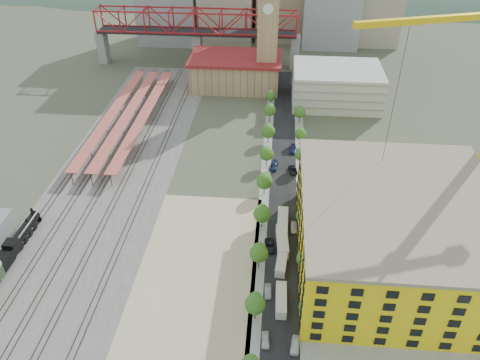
# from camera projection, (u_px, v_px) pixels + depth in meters

# --- Properties ---
(ground) EXTENTS (400.00, 400.00, 0.00)m
(ground) POSITION_uv_depth(u_px,v_px,m) (226.00, 202.00, 133.35)
(ground) COLOR #474C38
(ground) RESTS_ON ground
(ballast_strip) EXTENTS (36.00, 165.00, 0.06)m
(ballast_strip) POSITION_uv_depth(u_px,v_px,m) (121.00, 163.00, 150.21)
(ballast_strip) COLOR #605E59
(ballast_strip) RESTS_ON ground
(dirt_lot) EXTENTS (28.00, 67.00, 0.06)m
(dirt_lot) POSITION_uv_depth(u_px,v_px,m) (194.00, 284.00, 107.83)
(dirt_lot) COLOR tan
(dirt_lot) RESTS_ON ground
(street_asphalt) EXTENTS (12.00, 170.00, 0.06)m
(street_asphalt) POSITION_uv_depth(u_px,v_px,m) (283.00, 176.00, 144.49)
(street_asphalt) COLOR black
(street_asphalt) RESTS_ON ground
(sidewalk_west) EXTENTS (3.00, 170.00, 0.04)m
(sidewalk_west) POSITION_uv_depth(u_px,v_px,m) (265.00, 175.00, 144.88)
(sidewalk_west) COLOR gray
(sidewalk_west) RESTS_ON ground
(sidewalk_east) EXTENTS (3.00, 170.00, 0.04)m
(sidewalk_east) POSITION_uv_depth(u_px,v_px,m) (301.00, 176.00, 144.10)
(sidewalk_east) COLOR gray
(sidewalk_east) RESTS_ON ground
(construction_pad) EXTENTS (50.00, 90.00, 0.06)m
(construction_pad) POSITION_uv_depth(u_px,v_px,m) (401.00, 262.00, 113.78)
(construction_pad) COLOR gray
(construction_pad) RESTS_ON ground
(rail_tracks) EXTENTS (26.56, 160.00, 0.18)m
(rail_tracks) POSITION_uv_depth(u_px,v_px,m) (116.00, 163.00, 150.27)
(rail_tracks) COLOR #382B23
(rail_tracks) RESTS_ON ground
(platform_canopies) EXTENTS (16.00, 80.00, 4.12)m
(platform_canopies) POSITION_uv_depth(u_px,v_px,m) (128.00, 113.00, 170.82)
(platform_canopies) COLOR #CA534D
(platform_canopies) RESTS_ON ground
(station_hall) EXTENTS (38.00, 24.00, 13.10)m
(station_hall) POSITION_uv_depth(u_px,v_px,m) (236.00, 71.00, 197.04)
(station_hall) COLOR tan
(station_hall) RESTS_ON ground
(clock_tower) EXTENTS (12.00, 12.00, 52.00)m
(clock_tower) POSITION_uv_depth(u_px,v_px,m) (268.00, 20.00, 181.93)
(clock_tower) COLOR tan
(clock_tower) RESTS_ON ground
(parking_garage) EXTENTS (34.00, 26.00, 14.00)m
(parking_garage) POSITION_uv_depth(u_px,v_px,m) (336.00, 85.00, 184.13)
(parking_garage) COLOR silver
(parking_garage) RESTS_ON ground
(truss_bridge) EXTENTS (94.00, 9.60, 25.60)m
(truss_bridge) POSITION_uv_depth(u_px,v_px,m) (196.00, 25.00, 210.33)
(truss_bridge) COLOR gray
(truss_bridge) RESTS_ON ground
(construction_building) EXTENTS (44.60, 50.60, 18.80)m
(construction_building) POSITION_uv_depth(u_px,v_px,m) (396.00, 232.00, 108.65)
(construction_building) COLOR yellow
(construction_building) RESTS_ON ground
(street_trees) EXTENTS (15.40, 124.40, 8.00)m
(street_trees) POSITION_uv_depth(u_px,v_px,m) (283.00, 195.00, 136.32)
(street_trees) COLOR #29601C
(street_trees) RESTS_ON ground
(distant_hills) EXTENTS (647.00, 264.00, 227.00)m
(distant_hills) POSITION_uv_depth(u_px,v_px,m) (316.00, 91.00, 388.34)
(distant_hills) COLOR #4C6B59
(distant_hills) RESTS_ON ground
(locomotive) EXTENTS (2.91, 22.44, 5.61)m
(locomotive) POSITION_uv_depth(u_px,v_px,m) (19.00, 239.00, 117.31)
(locomotive) COLOR black
(locomotive) RESTS_ON ground
(site_trailer_a) EXTENTS (2.45, 8.98, 2.45)m
(site_trailer_a) POSITION_uv_depth(u_px,v_px,m) (281.00, 300.00, 102.43)
(site_trailer_a) COLOR silver
(site_trailer_a) RESTS_ON ground
(site_trailer_b) EXTENTS (3.26, 9.21, 2.47)m
(site_trailer_b) POSITION_uv_depth(u_px,v_px,m) (282.00, 261.00, 112.22)
(site_trailer_b) COLOR silver
(site_trailer_b) RESTS_ON ground
(site_trailer_c) EXTENTS (3.45, 10.44, 2.81)m
(site_trailer_c) POSITION_uv_depth(u_px,v_px,m) (282.00, 241.00, 117.77)
(site_trailer_c) COLOR silver
(site_trailer_c) RESTS_ON ground
(site_trailer_d) EXTENTS (2.94, 10.45, 2.85)m
(site_trailer_d) POSITION_uv_depth(u_px,v_px,m) (282.00, 223.00, 123.76)
(site_trailer_d) COLOR silver
(site_trailer_d) RESTS_ON ground
(car_0) EXTENTS (1.89, 4.20, 1.40)m
(car_0) POSITION_uv_depth(u_px,v_px,m) (265.00, 340.00, 94.53)
(car_0) COLOR silver
(car_0) RESTS_ON ground
(car_1) EXTENTS (1.70, 4.29, 1.39)m
(car_1) POSITION_uv_depth(u_px,v_px,m) (268.00, 291.00, 105.19)
(car_1) COLOR gray
(car_1) RESTS_ON ground
(car_2) EXTENTS (3.06, 5.57, 1.48)m
(car_2) POSITION_uv_depth(u_px,v_px,m) (270.00, 246.00, 117.40)
(car_2) COLOR black
(car_2) RESTS_ON ground
(car_3) EXTENTS (3.02, 5.69, 1.57)m
(car_3) POSITION_uv_depth(u_px,v_px,m) (274.00, 166.00, 147.55)
(car_3) COLOR navy
(car_3) RESTS_ON ground
(car_4) EXTENTS (2.33, 4.68, 1.53)m
(car_4) POSITION_uv_depth(u_px,v_px,m) (295.00, 345.00, 93.49)
(car_4) COLOR silver
(car_4) RESTS_ON ground
(car_5) EXTENTS (1.63, 4.44, 1.45)m
(car_5) POSITION_uv_depth(u_px,v_px,m) (294.00, 227.00, 123.28)
(car_5) COLOR #9E9EA3
(car_5) RESTS_ON ground
(car_6) EXTENTS (3.06, 5.34, 1.40)m
(car_6) POSITION_uv_depth(u_px,v_px,m) (293.00, 170.00, 145.74)
(car_6) COLOR black
(car_6) RESTS_ON ground
(car_7) EXTENTS (2.32, 5.30, 1.52)m
(car_7) POSITION_uv_depth(u_px,v_px,m) (293.00, 149.00, 155.96)
(car_7) COLOR navy
(car_7) RESTS_ON ground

